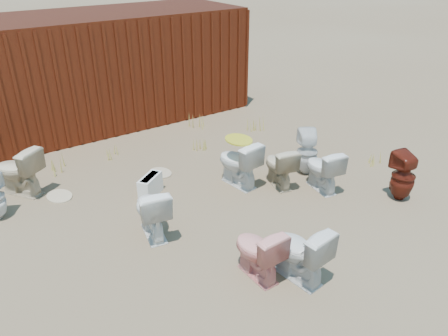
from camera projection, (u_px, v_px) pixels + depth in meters
ground at (246, 214)px, 6.74m from camera, size 100.00×100.00×0.00m
shipping_container at (111, 67)px, 10.00m from camera, size 6.00×2.40×2.40m
toilet_front_a at (151, 211)px, 6.11m from camera, size 0.58×0.84×0.78m
toilet_front_pink at (258, 251)px, 5.34m from camera, size 0.42×0.72×0.73m
toilet_front_c at (299, 252)px, 5.29m from camera, size 0.53×0.83×0.80m
toilet_front_maroon at (403, 176)px, 6.96m from camera, size 0.43×0.44×0.82m
toilet_front_e at (323, 169)px, 7.27m from camera, size 0.54×0.79×0.75m
toilet_back_beige_left at (18, 171)px, 7.12m from camera, size 0.85×0.94×0.84m
toilet_back_beige_right at (279, 166)px, 7.39m from camera, size 0.57×0.79×0.73m
toilet_back_yellowlid at (238, 163)px, 7.39m from camera, size 0.56×0.86×0.83m
toilet_back_e at (307, 152)px, 7.76m from camera, size 0.52×0.52×0.83m
yellow_lid at (239, 140)px, 7.19m from camera, size 0.42×0.52×0.02m
loose_tank at (150, 186)px, 7.17m from camera, size 0.52×0.45×0.35m
loose_lid_near at (59, 196)px, 7.19m from camera, size 0.47×0.56×0.02m
loose_lid_far at (160, 173)px, 7.92m from camera, size 0.44×0.53×0.02m
weed_clump_a at (60, 163)px, 7.96m from camera, size 0.36×0.36×0.32m
weed_clump_b at (199, 143)px, 8.82m from camera, size 0.32×0.32×0.25m
weed_clump_c at (255, 123)px, 9.68m from camera, size 0.36×0.36×0.34m
weed_clump_d at (113, 151)px, 8.51m from camera, size 0.30×0.30×0.24m
weed_clump_e at (198, 120)px, 9.86m from camera, size 0.34×0.34×0.32m
weed_clump_f at (374, 159)px, 8.22m from camera, size 0.28×0.28×0.23m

